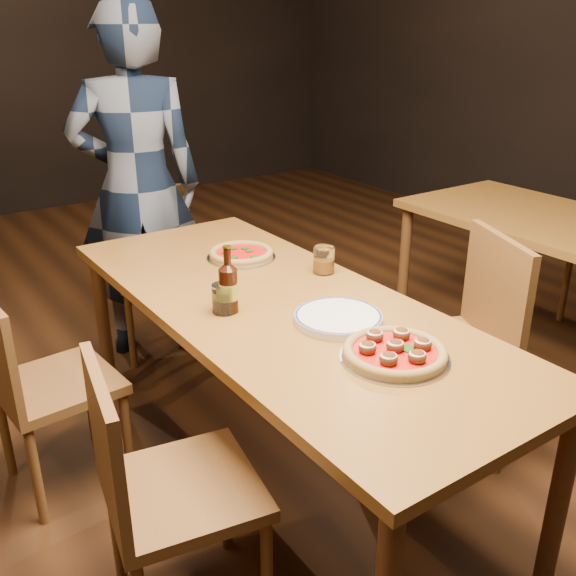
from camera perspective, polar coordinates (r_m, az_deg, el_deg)
ground at (r=2.65m, az=-0.64°, el=-16.25°), size 9.00×9.00×0.00m
table_main at (r=2.28m, az=-0.72°, el=-2.88°), size 0.80×2.00×0.75m
chair_main_nw at (r=1.92m, az=-9.28°, el=-17.11°), size 0.48×0.48×0.89m
chair_main_sw at (r=2.53m, az=-19.83°, el=-7.90°), size 0.43×0.43×0.86m
chair_main_e at (r=2.59m, az=13.42°, el=-5.10°), size 0.59×0.59×0.96m
chair_end at (r=3.43m, az=-11.45°, el=1.49°), size 0.52×0.52×0.89m
pizza_meatball at (r=1.90m, az=9.48°, el=-5.60°), size 0.32×0.32×0.06m
pizza_margherita at (r=2.67m, az=-4.18°, el=3.05°), size 0.29×0.29×0.04m
plate_stack at (r=2.10m, az=4.48°, el=-2.72°), size 0.29×0.29×0.03m
beer_bottle at (r=2.15m, az=-5.31°, el=-0.10°), size 0.06×0.06×0.23m
water_glass at (r=2.16m, az=-5.72°, el=-0.93°), size 0.08×0.08×0.10m
amber_glass at (r=2.50m, az=3.21°, el=2.50°), size 0.08×0.08×0.10m
diner at (r=3.34m, az=-13.24°, el=8.71°), size 0.76×0.63×1.78m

